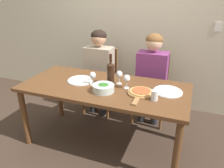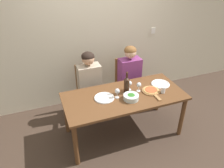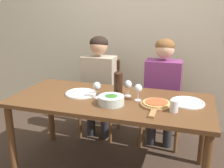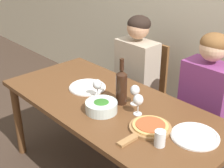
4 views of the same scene
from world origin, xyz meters
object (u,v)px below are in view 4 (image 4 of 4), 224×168
Objects in this scene: person_woman at (136,67)px; dinner_plate_right at (195,136)px; wine_glass_left at (97,85)px; water_tumbler at (160,138)px; dinner_plate_left at (87,87)px; wine_glass_right at (138,101)px; wine_glass_centre at (135,91)px; pizza_on_board at (149,127)px; chair_right at (209,115)px; chair_left at (143,86)px; broccoli_bowl at (101,107)px; wine_bottle at (121,86)px; person_man at (205,94)px.

dinner_plate_right is at bearing -28.94° from person_woman.
water_tumbler is at bearing -9.69° from wine_glass_left.
dinner_plate_left is 0.56m from wine_glass_right.
wine_glass_centre reaches higher than water_tumbler.
pizza_on_board is at bearing -3.76° from wine_glass_left.
wine_glass_right is (-0.14, -0.73, 0.35)m from chair_right.
dinner_plate_right is (1.01, -0.67, 0.25)m from chair_left.
chair_left is 1.32m from water_tumbler.
broccoli_bowl reaches higher than dinner_plate_left.
wine_glass_left is at bearing -15.14° from dinner_plate_left.
person_woman reaches higher than wine_bottle.
wine_glass_centre is at bearing -53.04° from chair_left.
wine_bottle is 0.55m from water_tumbler.
wine_glass_left is at bearing 147.21° from broccoli_bowl.
wine_glass_left is at bearing -172.81° from wine_glass_right.
wine_glass_right is (-0.42, -0.06, 0.10)m from dinner_plate_right.
wine_glass_left reaches higher than dinner_plate_left.
broccoli_bowl is 0.27m from wine_glass_centre.
pizza_on_board is at bearing 11.28° from broccoli_bowl.
wine_glass_centre is (-0.26, -0.53, 0.11)m from person_man.
chair_left is 0.76× the size of person_man.
person_woman is 1.21m from water_tumbler.
chair_right is 0.82m from wine_glass_right.
pizza_on_board is (0.37, 0.07, -0.02)m from broccoli_bowl.
wine_glass_centre is at bearing 149.43° from pizza_on_board.
wine_glass_right is 1.00× the size of wine_glass_centre.
person_man is at bearing -90.00° from chair_right.
water_tumbler is at bearing -20.59° from wine_bottle.
broccoli_bowl is 0.76× the size of dinner_plate_right.
broccoli_bowl is at bearing -62.67° from person_woman.
wine_glass_centre reaches higher than pizza_on_board.
pizza_on_board is 2.70× the size of wine_glass_left.
person_woman is at bearing 132.41° from wine_glass_centre.
person_man is 7.97× the size of wine_glass_centre.
dinner_plate_left and dinner_plate_right have the same top height.
dinner_plate_right is 1.94× the size of wine_glass_left.
chair_left is at bearing 180.00° from chair_right.
wine_glass_centre is at bearing 11.03° from dinner_plate_left.
dinner_plate_right is at bearing 19.02° from broccoli_bowl.
dinner_plate_left is 1.94× the size of wine_glass_centre.
wine_glass_centre is at bearing 70.89° from broccoli_bowl.
chair_right is 6.07× the size of wine_glass_right.
dinner_plate_left is at bearing -176.83° from dinner_plate_right.
wine_glass_centre is (0.08, 0.24, 0.07)m from broccoli_bowl.
chair_left is 9.41× the size of water_tumbler.
wine_glass_left is at bearing -127.59° from person_man.
pizza_on_board is (-0.24, -0.14, 0.01)m from dinner_plate_right.
dinner_plate_left is at bearing -168.97° from wine_glass_centre.
dinner_plate_left is at bearing -85.49° from person_woman.
chair_left is 0.88m from wine_glass_centre.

